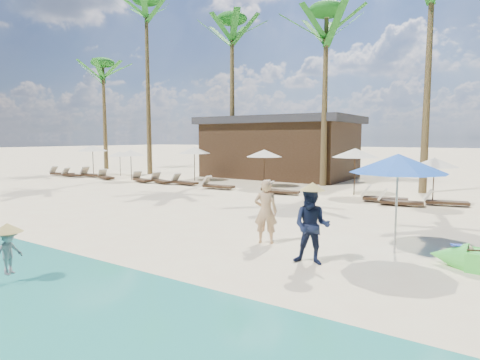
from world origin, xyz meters
The scene contains 32 objects.
ground centered at (0.00, 0.00, 0.00)m, with size 240.00×240.00×0.00m, color beige.
wet_sand_strip centered at (0.00, -5.00, 0.00)m, with size 240.00×4.50×0.01m, color tan.
tourist centered at (0.29, 0.98, 0.86)m, with size 0.62×0.41×1.71m, color tan.
vendor_green centered at (2.03, -0.02, 0.86)m, with size 0.84×0.65×1.72m, color #131A35.
vendor_yellow centered at (-2.38, -4.37, 0.63)m, with size 0.58×0.33×0.89m, color gray.
blue_umbrella centered at (3.42, 1.86, 2.21)m, with size 2.27×2.27×2.44m.
resort_parasol_0 centered at (-20.41, 10.98, 2.05)m, with size 2.20×2.20×2.27m.
lounger_0_left centered at (-22.11, 9.36, 0.21)m, with size 1.94×1.08×0.63m.
lounger_0_right centered at (-20.55, 9.28, 0.20)m, with size 1.81×0.91×0.59m.
resort_parasol_1 centered at (-18.28, 11.74, 1.64)m, with size 1.77×1.77×1.82m.
lounger_1_left centered at (-19.25, 9.91, 0.22)m, with size 1.98×0.70×0.66m.
lounger_1_right centered at (-17.14, 9.51, 0.20)m, with size 1.85×1.09×0.60m.
resort_parasol_2 centered at (-15.21, 10.07, 1.83)m, with size 1.97×1.97×2.03m.
lounger_2_left centered at (-13.73, 9.58, 0.21)m, with size 1.90×1.06×0.62m.
resort_parasol_3 centered at (-11.46, 12.15, 2.02)m, with size 2.17×2.17×2.23m.
lounger_3_left centered at (-12.24, 9.78, 0.20)m, with size 1.89×1.06×0.61m.
lounger_3_right centered at (-10.48, 9.92, 0.20)m, with size 1.81×0.62×0.61m.
resort_parasol_4 centered at (-5.94, 11.74, 1.94)m, with size 2.09×2.09×2.15m.
lounger_4_left centered at (-7.65, 9.45, 0.21)m, with size 1.91×0.78×0.63m.
lounger_4_right centered at (-4.30, 9.83, 0.19)m, with size 1.71×0.83×0.56m.
resort_parasol_5 centered at (-0.56, 11.33, 2.08)m, with size 2.24×2.24×2.31m.
lounger_5_left centered at (-3.69, 9.51, 0.19)m, with size 1.76×0.89×0.57m.
resort_parasol_6 centered at (3.12, 10.33, 1.79)m, with size 1.93×1.93×1.99m.
lounger_6_left centered at (1.17, 9.72, 0.22)m, with size 2.03×0.93×0.66m.
lounger_6_right centered at (1.96, 9.20, 0.20)m, with size 1.86×0.85×0.61m.
lounger_7_left centered at (3.55, 10.23, 0.20)m, with size 1.81×0.91×0.59m.
palm_0 centered at (-24.62, 15.48, 8.11)m, with size 2.08×2.08×9.90m.
palm_1 centered at (-17.59, 14.06, 10.82)m, with size 2.08×2.08×13.60m.
palm_2 centered at (-10.45, 15.08, 9.18)m, with size 2.08×2.08×11.33m.
palm_3 centered at (-3.36, 14.27, 8.58)m, with size 2.08×2.08×10.52m.
palm_4 centered at (2.15, 14.01, 9.45)m, with size 2.08×2.08×11.70m.
pavilion_west centered at (-8.00, 17.50, 2.19)m, with size 10.80×6.60×4.30m.
Camera 1 is at (5.51, -8.23, 2.82)m, focal length 30.00 mm.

